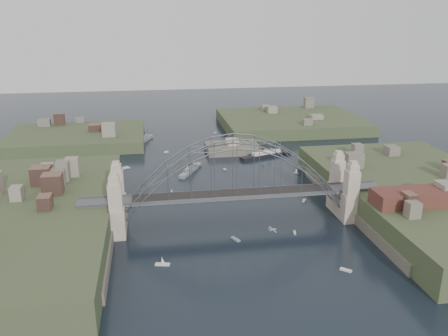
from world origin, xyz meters
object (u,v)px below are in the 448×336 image
at_px(naval_cruiser_far, 143,140).
at_px(ocean_liner, 266,155).
at_px(wharf_shed, 411,197).
at_px(naval_cruiser_near, 191,170).
at_px(bridge, 235,180).
at_px(fort_island, 232,152).

relative_size(naval_cruiser_far, ocean_liner, 0.73).
xyz_separation_m(wharf_shed, naval_cruiser_near, (-51.98, 59.67, -9.21)).
distance_m(naval_cruiser_far, ocean_liner, 59.30).
bearing_deg(bridge, naval_cruiser_far, 105.35).
relative_size(fort_island, naval_cruiser_near, 1.37).
relative_size(bridge, wharf_shed, 4.20).
height_order(wharf_shed, naval_cruiser_far, wharf_shed).
distance_m(fort_island, naval_cruiser_far, 43.62).
distance_m(naval_cruiser_near, ocean_liner, 35.30).
xyz_separation_m(bridge, wharf_shed, (44.00, -14.00, -2.32)).
bearing_deg(ocean_liner, naval_cruiser_far, 146.85).
xyz_separation_m(naval_cruiser_far, ocean_liner, (49.65, -32.43, -0.03)).
bearing_deg(naval_cruiser_near, naval_cruiser_far, 110.40).
bearing_deg(naval_cruiser_near, fort_island, 50.61).
bearing_deg(fort_island, ocean_liner, -39.12).
height_order(fort_island, naval_cruiser_near, fort_island).
xyz_separation_m(fort_island, wharf_shed, (32.00, -84.00, 10.34)).
bearing_deg(naval_cruiser_near, wharf_shed, -48.94).
bearing_deg(naval_cruiser_near, bridge, -80.09).
distance_m(fort_island, ocean_liner, 15.87).
xyz_separation_m(bridge, ocean_liner, (24.27, 60.02, -11.43)).
bearing_deg(naval_cruiser_far, wharf_shed, -56.91).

